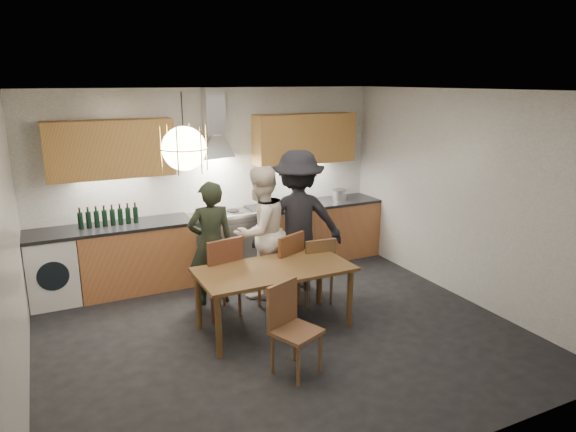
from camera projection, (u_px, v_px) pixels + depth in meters
name	position (u px, v px, depth m)	size (l,w,h in m)	color
ground	(280.00, 332.00, 5.67)	(5.00, 5.00, 0.00)	black
room_shell	(280.00, 180.00, 5.24)	(5.02, 4.52, 2.61)	white
counter_run	(224.00, 244.00, 7.26)	(5.00, 0.62, 0.90)	#D58751
range_stove	(222.00, 245.00, 7.25)	(0.90, 0.60, 0.92)	silver
wall_fixtures	(216.00, 142.00, 6.99)	(4.30, 0.54, 1.10)	tan
pendant_lamp	(184.00, 149.00, 4.63)	(0.43, 0.43, 0.70)	black
dining_table	(274.00, 275.00, 5.62)	(1.69, 0.85, 0.71)	brown
chair_back_left	(221.00, 272.00, 5.89)	(0.52, 0.52, 0.98)	brown
chair_back_mid	(285.00, 265.00, 6.15)	(0.57, 0.57, 0.95)	brown
chair_back_right	(317.00, 266.00, 6.26)	(0.43, 0.43, 0.86)	brown
chair_front	(290.00, 322.00, 4.82)	(0.52, 0.52, 0.87)	brown
person_left	(211.00, 243.00, 6.24)	(0.56, 0.37, 1.54)	black
person_mid	(261.00, 232.00, 6.47)	(0.82, 0.64, 1.68)	white
person_right	(298.00, 221.00, 6.65)	(1.19, 0.69, 1.85)	black
mixing_bowl	(294.00, 203.00, 7.57)	(0.28, 0.28, 0.07)	#B0B0B3
stock_pot	(339.00, 195.00, 7.92)	(0.22, 0.22, 0.15)	silver
wine_bottles	(108.00, 216.00, 6.50)	(0.73, 0.06, 0.27)	black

